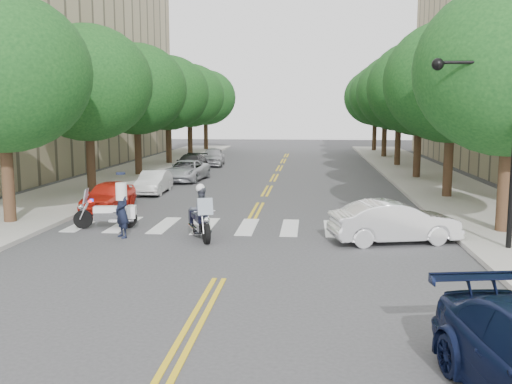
# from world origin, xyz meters

# --- Properties ---
(ground) EXTENTS (140.00, 140.00, 0.00)m
(ground) POSITION_xyz_m (0.00, 0.00, 0.00)
(ground) COLOR #38383A
(ground) RESTS_ON ground
(sidewalk_left) EXTENTS (5.00, 60.00, 0.15)m
(sidewalk_left) POSITION_xyz_m (-9.50, 22.00, 0.07)
(sidewalk_left) COLOR #9E9991
(sidewalk_left) RESTS_ON ground
(sidewalk_right) EXTENTS (5.00, 60.00, 0.15)m
(sidewalk_right) POSITION_xyz_m (9.50, 22.00, 0.07)
(sidewalk_right) COLOR #9E9991
(sidewalk_right) RESTS_ON ground
(tree_l_0) EXTENTS (6.40, 6.40, 8.45)m
(tree_l_0) POSITION_xyz_m (-8.80, 6.00, 5.55)
(tree_l_0) COLOR #382316
(tree_l_0) RESTS_ON ground
(tree_l_1) EXTENTS (6.40, 6.40, 8.45)m
(tree_l_1) POSITION_xyz_m (-8.80, 14.00, 5.55)
(tree_l_1) COLOR #382316
(tree_l_1) RESTS_ON ground
(tree_l_2) EXTENTS (6.40, 6.40, 8.45)m
(tree_l_2) POSITION_xyz_m (-8.80, 22.00, 5.55)
(tree_l_2) COLOR #382316
(tree_l_2) RESTS_ON ground
(tree_l_3) EXTENTS (6.40, 6.40, 8.45)m
(tree_l_3) POSITION_xyz_m (-8.80, 30.00, 5.55)
(tree_l_3) COLOR #382316
(tree_l_3) RESTS_ON ground
(tree_l_4) EXTENTS (6.40, 6.40, 8.45)m
(tree_l_4) POSITION_xyz_m (-8.80, 38.00, 5.55)
(tree_l_4) COLOR #382316
(tree_l_4) RESTS_ON ground
(tree_l_5) EXTENTS (6.40, 6.40, 8.45)m
(tree_l_5) POSITION_xyz_m (-8.80, 46.00, 5.55)
(tree_l_5) COLOR #382316
(tree_l_5) RESTS_ON ground
(tree_r_0) EXTENTS (6.40, 6.40, 8.45)m
(tree_r_0) POSITION_xyz_m (8.80, 6.00, 5.55)
(tree_r_0) COLOR #382316
(tree_r_0) RESTS_ON ground
(tree_r_1) EXTENTS (6.40, 6.40, 8.45)m
(tree_r_1) POSITION_xyz_m (8.80, 14.00, 5.55)
(tree_r_1) COLOR #382316
(tree_r_1) RESTS_ON ground
(tree_r_2) EXTENTS (6.40, 6.40, 8.45)m
(tree_r_2) POSITION_xyz_m (8.80, 22.00, 5.55)
(tree_r_2) COLOR #382316
(tree_r_2) RESTS_ON ground
(tree_r_3) EXTENTS (6.40, 6.40, 8.45)m
(tree_r_3) POSITION_xyz_m (8.80, 30.00, 5.55)
(tree_r_3) COLOR #382316
(tree_r_3) RESTS_ON ground
(tree_r_4) EXTENTS (6.40, 6.40, 8.45)m
(tree_r_4) POSITION_xyz_m (8.80, 38.00, 5.55)
(tree_r_4) COLOR #382316
(tree_r_4) RESTS_ON ground
(tree_r_5) EXTENTS (6.40, 6.40, 8.45)m
(tree_r_5) POSITION_xyz_m (8.80, 46.00, 5.55)
(tree_r_5) COLOR #382316
(tree_r_5) RESTS_ON ground
(traffic_signal_pole) EXTENTS (2.82, 0.42, 6.00)m
(traffic_signal_pole) POSITION_xyz_m (7.72, 3.50, 3.72)
(traffic_signal_pole) COLOR black
(traffic_signal_pole) RESTS_ON ground
(motorcycle_police) EXTENTS (1.14, 2.16, 1.84)m
(motorcycle_police) POSITION_xyz_m (-1.36, 4.55, 0.82)
(motorcycle_police) COLOR black
(motorcycle_police) RESTS_ON ground
(motorcycle_parked) EXTENTS (2.26, 0.75, 1.46)m
(motorcycle_parked) POSITION_xyz_m (-4.88, 5.83, 0.51)
(motorcycle_parked) COLOR black
(motorcycle_parked) RESTS_ON ground
(officer_standing) EXTENTS (0.76, 0.76, 1.77)m
(officer_standing) POSITION_xyz_m (-3.98, 4.38, 0.89)
(officer_standing) COLOR black
(officer_standing) RESTS_ON ground
(convertible) EXTENTS (4.33, 2.37, 1.35)m
(convertible) POSITION_xyz_m (4.98, 4.50, 0.68)
(convertible) COLOR white
(convertible) RESTS_ON ground
(parked_car_a) EXTENTS (1.58, 3.71, 1.25)m
(parked_car_a) POSITION_xyz_m (-6.30, 9.50, 0.63)
(parked_car_a) COLOR red
(parked_car_a) RESTS_ON ground
(parked_car_b) EXTENTS (1.32, 3.57, 1.17)m
(parked_car_b) POSITION_xyz_m (-5.71, 14.50, 0.58)
(parked_car_b) COLOR silver
(parked_car_b) RESTS_ON ground
(parked_car_c) EXTENTS (2.39, 4.60, 1.24)m
(parked_car_c) POSITION_xyz_m (-5.20, 19.88, 0.62)
(parked_car_c) COLOR #ABADB3
(parked_car_c) RESTS_ON ground
(parked_car_d) EXTENTS (1.91, 4.37, 1.25)m
(parked_car_d) POSITION_xyz_m (-5.91, 24.50, 0.62)
(parked_car_d) COLOR black
(parked_car_d) RESTS_ON ground
(parked_car_e) EXTENTS (1.97, 4.21, 1.39)m
(parked_car_e) POSITION_xyz_m (-5.20, 29.50, 0.70)
(parked_car_e) COLOR #9A9A9F
(parked_car_e) RESTS_ON ground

